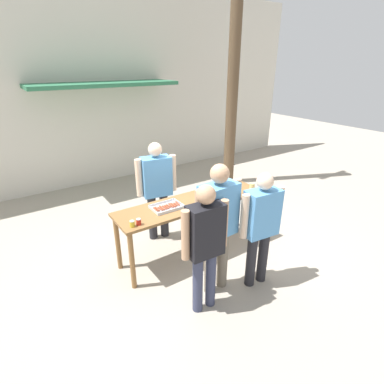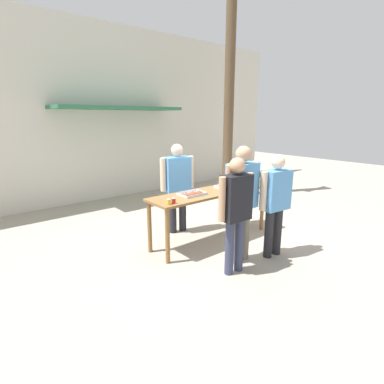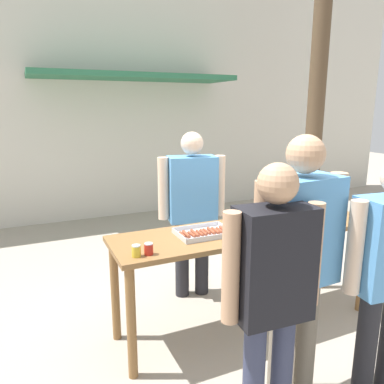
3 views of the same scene
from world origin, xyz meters
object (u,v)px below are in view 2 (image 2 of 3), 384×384
(food_tray_buns, at_px, (228,186))
(utility_pole, at_px, (230,70))
(food_tray_sausages, at_px, (192,194))
(person_customer_holding_hotdog, at_px, (236,206))
(person_customer_with_cup, at_px, (275,198))
(condiment_jar_mustard, at_px, (169,202))
(beer_cup, at_px, (259,182))
(person_server_behind_table, at_px, (177,181))
(person_customer_waiting_in_line, at_px, (242,195))
(condiment_jar_ketchup, at_px, (174,201))

(food_tray_buns, relative_size, utility_pole, 0.07)
(food_tray_sausages, bearing_deg, person_customer_holding_hotdog, -95.69)
(person_customer_holding_hotdog, xyz_separation_m, person_customer_with_cup, (0.88, -0.02, -0.03))
(condiment_jar_mustard, distance_m, beer_cup, 2.12)
(person_customer_holding_hotdog, xyz_separation_m, utility_pole, (3.05, 3.14, 2.36))
(food_tray_sausages, relative_size, beer_cup, 3.69)
(food_tray_sausages, bearing_deg, beer_cup, -8.13)
(beer_cup, height_order, utility_pole, utility_pole)
(person_customer_with_cup, relative_size, utility_pole, 0.25)
(beer_cup, xyz_separation_m, person_server_behind_table, (-1.28, 0.91, 0.03))
(person_server_behind_table, relative_size, person_customer_waiting_in_line, 0.95)
(food_tray_buns, height_order, person_customer_waiting_in_line, person_customer_waiting_in_line)
(person_server_behind_table, bearing_deg, condiment_jar_mustard, -122.17)
(food_tray_sausages, height_order, food_tray_buns, food_tray_buns)
(person_customer_with_cup, bearing_deg, utility_pole, -118.21)
(person_customer_holding_hotdog, bearing_deg, person_customer_waiting_in_line, -146.73)
(person_customer_waiting_in_line, bearing_deg, person_server_behind_table, -92.32)
(food_tray_sausages, xyz_separation_m, condiment_jar_ketchup, (-0.54, -0.22, 0.03))
(food_tray_sausages, bearing_deg, condiment_jar_ketchup, -157.54)
(food_tray_buns, bearing_deg, food_tray_sausages, -179.98)
(person_server_behind_table, xyz_separation_m, utility_pole, (2.73, 1.35, 2.35))
(person_customer_with_cup, relative_size, person_customer_waiting_in_line, 0.91)
(food_tray_buns, relative_size, person_server_behind_table, 0.28)
(person_customer_holding_hotdog, bearing_deg, utility_pole, -130.74)
(person_customer_holding_hotdog, relative_size, utility_pole, 0.25)
(condiment_jar_ketchup, xyz_separation_m, beer_cup, (2.03, 0.01, 0.02))
(condiment_jar_ketchup, height_order, person_customer_with_cup, person_customer_with_cup)
(utility_pole, bearing_deg, food_tray_buns, -135.45)
(food_tray_buns, relative_size, person_customer_with_cup, 0.29)
(food_tray_sausages, bearing_deg, condiment_jar_mustard, -160.49)
(food_tray_buns, xyz_separation_m, person_customer_holding_hotdog, (-0.97, -1.09, 0.06))
(condiment_jar_ketchup, distance_m, beer_cup, 2.03)
(beer_cup, relative_size, person_customer_holding_hotdog, 0.07)
(condiment_jar_mustard, xyz_separation_m, person_customer_holding_hotdog, (0.52, -0.87, 0.03))
(person_customer_holding_hotdog, bearing_deg, person_customer_with_cup, -177.99)
(condiment_jar_mustard, relative_size, utility_pole, 0.01)
(person_customer_waiting_in_line, distance_m, utility_pole, 4.62)
(food_tray_buns, height_order, person_customer_with_cup, person_customer_with_cup)
(beer_cup, distance_m, person_customer_with_cup, 1.15)
(condiment_jar_mustard, bearing_deg, condiment_jar_ketchup, 0.21)
(food_tray_sausages, distance_m, condiment_jar_mustard, 0.67)
(person_customer_holding_hotdog, relative_size, person_customer_with_cup, 1.02)
(person_customer_holding_hotdog, bearing_deg, food_tray_sausages, -92.26)
(person_customer_waiting_in_line, height_order, utility_pole, utility_pole)
(person_server_behind_table, bearing_deg, condiment_jar_ketchup, -118.96)
(person_customer_holding_hotdog, height_order, person_customer_waiting_in_line, person_customer_waiting_in_line)
(condiment_jar_mustard, xyz_separation_m, person_customer_waiting_in_line, (0.86, -0.67, 0.10))
(beer_cup, relative_size, person_server_behind_table, 0.07)
(food_tray_sausages, relative_size, food_tray_buns, 0.92)
(food_tray_buns, distance_m, person_customer_holding_hotdog, 1.46)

